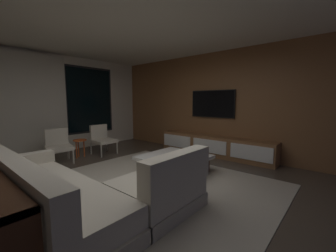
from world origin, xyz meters
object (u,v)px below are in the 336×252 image
book_stack_on_coffee_table (175,153)px  side_stool (80,143)px  mounted_tv (212,104)px  coffee_table (175,164)px  sectional_couch (81,195)px  media_console (215,146)px  accent_chair_by_curtain (58,144)px  accent_chair_near_window (102,138)px

book_stack_on_coffee_table → side_stool: (-0.74, 2.49, -0.01)m
mounted_tv → book_stack_on_coffee_table: bearing=-174.4°
coffee_table → side_stool: (-0.62, 2.57, 0.19)m
sectional_couch → book_stack_on_coffee_table: sectional_couch is taller
side_stool → media_console: size_ratio=0.15×
media_console → mounted_tv: size_ratio=2.47×
side_stool → media_console: media_console is taller
book_stack_on_coffee_table → side_stool: bearing=106.6°
book_stack_on_coffee_table → accent_chair_by_curtain: accent_chair_by_curtain is taller
sectional_couch → media_console: 3.70m
sectional_couch → media_console: bearing=2.5°
sectional_couch → accent_chair_near_window: sectional_couch is taller
book_stack_on_coffee_table → accent_chair_near_window: 2.42m
coffee_table → accent_chair_near_window: (-0.04, 2.49, 0.25)m
coffee_table → book_stack_on_coffee_table: bearing=32.1°
side_stool → coffee_table: bearing=-76.4°
book_stack_on_coffee_table → mounted_tv: (1.81, 0.18, 0.97)m
media_console → mounted_tv: 1.13m
accent_chair_by_curtain → side_stool: accent_chair_by_curtain is taller
coffee_table → mounted_tv: 2.27m
accent_chair_near_window → mounted_tv: size_ratio=0.62×
accent_chair_near_window → accent_chair_by_curtain: (-1.12, 0.04, 0.00)m
sectional_couch → accent_chair_by_curtain: (0.80, 2.63, 0.14)m
coffee_table → book_stack_on_coffee_table: (0.12, 0.08, 0.19)m
book_stack_on_coffee_table → accent_chair_by_curtain: 2.77m
sectional_couch → side_stool: bearing=63.5°
accent_chair_near_window → side_stool: accent_chair_near_window is taller
accent_chair_near_window → mounted_tv: 3.12m
coffee_table → accent_chair_by_curtain: bearing=114.5°
sectional_couch → mounted_tv: size_ratio=1.99×
mounted_tv → coffee_table: bearing=-172.5°
side_stool → sectional_couch: bearing=-116.5°
side_stool → mounted_tv: mounted_tv is taller
mounted_tv → accent_chair_by_curtain: bearing=143.6°
media_console → sectional_couch: bearing=-177.5°
accent_chair_by_curtain → media_console: accent_chair_by_curtain is taller
sectional_couch → side_stool: (1.33, 2.67, 0.08)m
side_stool → mounted_tv: (2.55, -2.31, 0.98)m
side_stool → accent_chair_by_curtain: bearing=-176.1°
coffee_table → book_stack_on_coffee_table: size_ratio=5.42×
coffee_table → mounted_tv: (1.93, 0.25, 1.16)m
mounted_tv → sectional_couch: bearing=-174.8°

